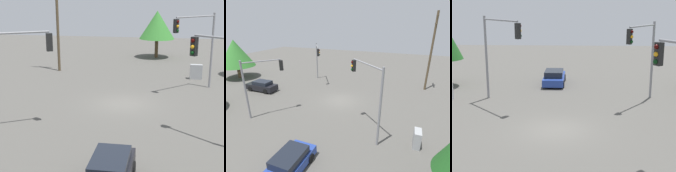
{
  "view_description": "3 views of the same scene",
  "coord_description": "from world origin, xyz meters",
  "views": [
    {
      "loc": [
        -3.22,
        24.06,
        7.93
      ],
      "look_at": [
        0.53,
        1.93,
        1.86
      ],
      "focal_mm": 55.0,
      "sensor_mm": 36.0,
      "label": 1
    },
    {
      "loc": [
        -18.68,
        -7.23,
        9.27
      ],
      "look_at": [
        -1.25,
        -0.21,
        2.4
      ],
      "focal_mm": 28.0,
      "sensor_mm": 36.0,
      "label": 2
    },
    {
      "loc": [
        19.14,
        1.35,
        7.46
      ],
      "look_at": [
        -1.45,
        0.43,
        2.35
      ],
      "focal_mm": 55.0,
      "sensor_mm": 36.0,
      "label": 3
    }
  ],
  "objects": [
    {
      "name": "traffic_signal_aux",
      "position": [
        -5.49,
        -4.55,
        4.43
      ],
      "size": [
        3.44,
        3.39,
        6.41
      ],
      "rotation": [
        0.0,
        0.0,
        0.78
      ],
      "color": "gray",
      "rests_on": "ground_plane"
    },
    {
      "name": "electrical_cabinet",
      "position": [
        -5.79,
        -8.71,
        0.71
      ],
      "size": [
        1.13,
        0.53,
        1.41
      ],
      "primitive_type": "cube",
      "color": "#9EA0A3",
      "rests_on": "ground_plane"
    },
    {
      "name": "traffic_signal_cross",
      "position": [
        5.85,
        6.19,
        4.18
      ],
      "size": [
        3.9,
        2.56,
        6.04
      ],
      "rotation": [
        0.0,
        0.0,
        3.69
      ],
      "color": "gray",
      "rests_on": "ground_plane"
    },
    {
      "name": "utility_pole_tall",
      "position": [
        8.24,
        -10.09,
        5.65
      ],
      "size": [
        2.2,
        0.28,
        10.7
      ],
      "color": "brown",
      "rests_on": "ground_plane"
    },
    {
      "name": "ground_plane",
      "position": [
        0.0,
        0.0,
        0.0
      ],
      "size": [
        80.0,
        80.0,
        0.0
      ],
      "primitive_type": "plane",
      "color": "#54514C"
    },
    {
      "name": "tree_behind",
      "position": [
        -1.54,
        -19.63,
        4.11
      ],
      "size": [
        4.41,
        4.41,
        5.87
      ],
      "color": "#4C3823",
      "rests_on": "ground_plane"
    }
  ]
}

